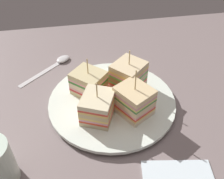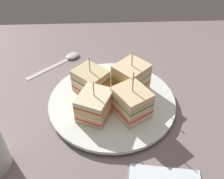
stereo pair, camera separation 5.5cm
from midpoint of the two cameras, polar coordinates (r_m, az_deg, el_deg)
ground_plane at (r=58.33cm, az=2.69°, el=-4.07°), size 128.26×79.34×1.80cm
plate at (r=57.09cm, az=2.74°, el=-2.82°), size 27.86×27.86×1.44cm
sandwich_wedge_0 at (r=57.27cm, az=-1.99°, el=1.77°), size 8.83×8.77×9.08cm
sandwich_wedge_1 at (r=51.47cm, az=-0.83°, el=-3.67°), size 8.09×8.58×8.83cm
sandwich_wedge_2 at (r=51.88cm, az=7.35°, el=-3.05°), size 8.54×8.86×10.81cm
sandwich_wedge_3 at (r=57.83cm, az=6.91°, el=2.56°), size 9.12×9.08×9.94cm
chip_pile at (r=56.18cm, az=3.75°, el=-1.98°), size 6.34×6.22×1.36cm
spoon at (r=71.51cm, az=-7.92°, el=6.64°), size 13.73×12.41×1.00cm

